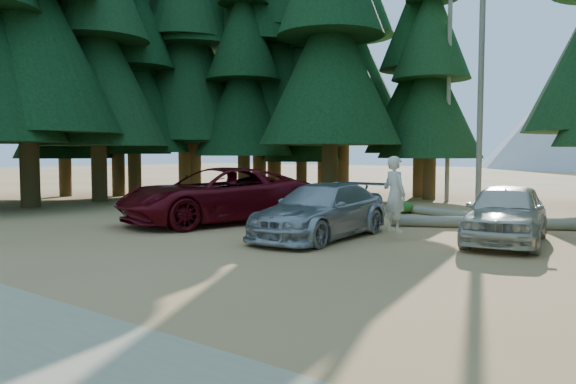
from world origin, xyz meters
name	(u,v)px	position (x,y,z in m)	size (l,w,h in m)	color
ground	(226,251)	(0.00, 0.00, 0.00)	(160.00, 160.00, 0.00)	#9C7042
forest_belt_north	(464,204)	(0.00, 15.00, 0.00)	(36.00, 7.00, 22.00)	black
forest_belt_west	(43,203)	(-15.50, 4.00, 0.00)	(6.00, 22.00, 22.00)	black
snag_front	(481,64)	(0.80, 14.50, 6.00)	(0.24, 0.24, 12.00)	slate
snag_back	(449,94)	(-1.20, 16.00, 5.00)	(0.20, 0.20, 10.00)	slate
red_pickup	(217,195)	(-3.93, 3.64, 0.90)	(2.98, 6.46, 1.79)	#5A0710
silver_minivan_center	(321,211)	(0.57, 3.05, 0.72)	(2.02, 4.97, 1.44)	#9DA0A5
silver_minivan_right	(506,213)	(4.74, 5.19, 0.76)	(1.79, 4.45, 1.52)	beige
frisbee_player	(395,194)	(2.30, 3.92, 1.20)	(0.85, 0.72, 1.98)	beige
log_left	(266,208)	(-4.72, 7.02, 0.17)	(0.34, 0.34, 4.70)	slate
log_mid	(430,211)	(0.66, 9.90, 0.14)	(0.29, 0.29, 3.49)	slate
log_right	(483,223)	(3.36, 7.59, 0.17)	(0.35, 0.35, 5.43)	slate
shrub_far_left	(272,203)	(-5.01, 7.73, 0.29)	(1.07, 1.07, 0.59)	#30671F
shrub_left	(287,200)	(-6.02, 10.00, 0.22)	(0.80, 0.80, 0.44)	#30671F
shrub_center_left	(359,207)	(-1.39, 8.34, 0.32)	(1.16, 1.16, 0.64)	#30671F
shrub_center_right	(402,207)	(-0.51, 10.00, 0.24)	(0.86, 0.86, 0.47)	#30671F
shrub_right	(497,213)	(3.08, 9.73, 0.28)	(1.01, 1.01, 0.55)	#30671F
shrub_edge_west	(182,206)	(-7.75, 5.50, 0.19)	(0.71, 0.71, 0.39)	#30671F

